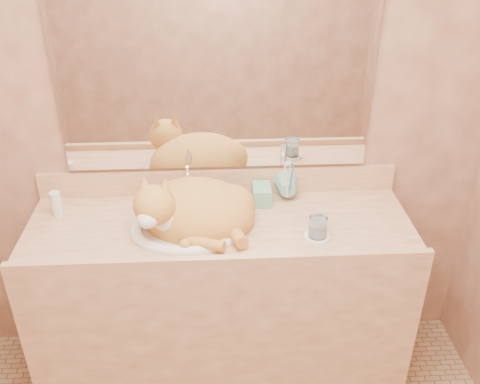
{
  "coord_description": "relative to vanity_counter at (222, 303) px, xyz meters",
  "views": [
    {
      "loc": [
        -0.02,
        -1.12,
        2.08
      ],
      "look_at": [
        0.08,
        0.7,
        1.02
      ],
      "focal_mm": 40.0,
      "sensor_mm": 36.0,
      "label": 1
    }
  ],
  "objects": [
    {
      "name": "vanity_counter",
      "position": [
        0.0,
        0.0,
        0.0
      ],
      "size": [
        1.6,
        0.55,
        0.85
      ],
      "primitive_type": null,
      "color": "#A16B48",
      "rests_on": "floor"
    },
    {
      "name": "lotion_bottle",
      "position": [
        -0.69,
        0.12,
        0.48
      ],
      "size": [
        0.05,
        0.05,
        0.11
      ],
      "primitive_type": "cylinder",
      "color": "silver",
      "rests_on": "vanity_counter"
    },
    {
      "name": "saucer",
      "position": [
        0.39,
        -0.11,
        0.43
      ],
      "size": [
        0.1,
        0.1,
        0.01
      ],
      "primitive_type": "cylinder",
      "color": "white",
      "rests_on": "vanity_counter"
    },
    {
      "name": "sink_basin",
      "position": [
        -0.13,
        -0.02,
        0.5
      ],
      "size": [
        0.51,
        0.44,
        0.14
      ],
      "primitive_type": null,
      "rotation": [
        0.0,
        0.0,
        -0.12
      ],
      "color": "white",
      "rests_on": "vanity_counter"
    },
    {
      "name": "faucet",
      "position": [
        -0.13,
        0.16,
        0.51
      ],
      "size": [
        0.06,
        0.13,
        0.18
      ],
      "primitive_type": null,
      "rotation": [
        0.0,
        0.0,
        -0.13
      ],
      "color": "white",
      "rests_on": "vanity_counter"
    },
    {
      "name": "toothbrushes",
      "position": [
        0.3,
        0.16,
        0.55
      ],
      "size": [
        0.03,
        0.03,
        0.2
      ],
      "primitive_type": null,
      "color": "silver",
      "rests_on": "toothbrush_cup"
    },
    {
      "name": "water_glass",
      "position": [
        0.39,
        -0.11,
        0.48
      ],
      "size": [
        0.07,
        0.07,
        0.09
      ],
      "primitive_type": "cylinder",
      "color": "white",
      "rests_on": "saucer"
    },
    {
      "name": "toothbrush_cup",
      "position": [
        0.3,
        0.16,
        0.48
      ],
      "size": [
        0.12,
        0.12,
        0.11
      ],
      "primitive_type": "imported",
      "rotation": [
        0.0,
        0.0,
        -0.02
      ],
      "color": "#6AAA8E",
      "rests_on": "vanity_counter"
    },
    {
      "name": "soap_dispenser",
      "position": [
        0.19,
        0.12,
        0.51
      ],
      "size": [
        0.08,
        0.08,
        0.18
      ],
      "primitive_type": "imported",
      "rotation": [
        0.0,
        0.0,
        -0.01
      ],
      "color": "#6AAA8E",
      "rests_on": "vanity_counter"
    },
    {
      "name": "wall_back",
      "position": [
        0.0,
        0.28,
        0.82
      ],
      "size": [
        2.4,
        0.02,
        2.5
      ],
      "primitive_type": "cube",
      "color": "brown",
      "rests_on": "ground"
    },
    {
      "name": "cat",
      "position": [
        -0.11,
        -0.0,
        0.51
      ],
      "size": [
        0.55,
        0.48,
        0.26
      ],
      "primitive_type": null,
      "rotation": [
        0.0,
        0.0,
        -0.2
      ],
      "color": "#B7732A",
      "rests_on": "sink_basin"
    },
    {
      "name": "mirror",
      "position": [
        0.0,
        0.26,
        0.97
      ],
      "size": [
        1.3,
        0.02,
        0.8
      ],
      "primitive_type": "cube",
      "color": "white",
      "rests_on": "wall_back"
    }
  ]
}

